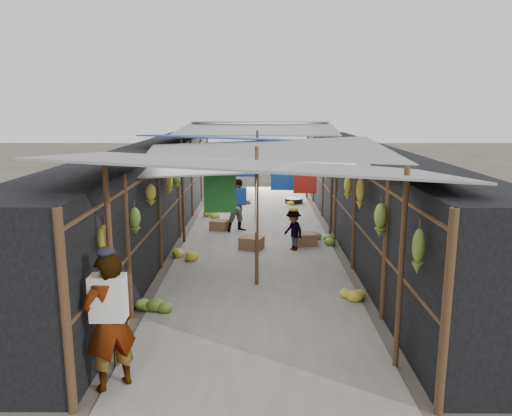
{
  "coord_description": "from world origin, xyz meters",
  "views": [
    {
      "loc": [
        0.03,
        -5.9,
        3.3
      ],
      "look_at": [
        -0.02,
        4.12,
        1.25
      ],
      "focal_mm": 35.0,
      "sensor_mm": 36.0,
      "label": 1
    }
  ],
  "objects_px": {
    "vendor_elderly": "(110,322)",
    "black_basin": "(294,201)",
    "shopper_blue": "(239,206)",
    "vendor_seated": "(293,230)",
    "crate_near": "(252,243)"
  },
  "relations": [
    {
      "from": "vendor_elderly",
      "to": "black_basin",
      "type": "bearing_deg",
      "value": -141.62
    },
    {
      "from": "black_basin",
      "to": "vendor_elderly",
      "type": "height_order",
      "value": "vendor_elderly"
    },
    {
      "from": "shopper_blue",
      "to": "vendor_seated",
      "type": "distance_m",
      "value": 2.25
    },
    {
      "from": "black_basin",
      "to": "shopper_blue",
      "type": "height_order",
      "value": "shopper_blue"
    },
    {
      "from": "crate_near",
      "to": "vendor_elderly",
      "type": "distance_m",
      "value": 6.09
    },
    {
      "from": "crate_near",
      "to": "shopper_blue",
      "type": "height_order",
      "value": "shopper_blue"
    },
    {
      "from": "shopper_blue",
      "to": "crate_near",
      "type": "bearing_deg",
      "value": -102.8
    },
    {
      "from": "vendor_seated",
      "to": "shopper_blue",
      "type": "bearing_deg",
      "value": -175.14
    },
    {
      "from": "vendor_elderly",
      "to": "shopper_blue",
      "type": "distance_m",
      "value": 7.68
    },
    {
      "from": "black_basin",
      "to": "vendor_seated",
      "type": "relative_size",
      "value": 0.64
    },
    {
      "from": "vendor_elderly",
      "to": "vendor_seated",
      "type": "height_order",
      "value": "vendor_elderly"
    },
    {
      "from": "black_basin",
      "to": "vendor_seated",
      "type": "distance_m",
      "value": 5.8
    },
    {
      "from": "crate_near",
      "to": "vendor_elderly",
      "type": "height_order",
      "value": "vendor_elderly"
    },
    {
      "from": "black_basin",
      "to": "shopper_blue",
      "type": "distance_m",
      "value": 4.38
    },
    {
      "from": "crate_near",
      "to": "vendor_seated",
      "type": "relative_size",
      "value": 0.53
    }
  ]
}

